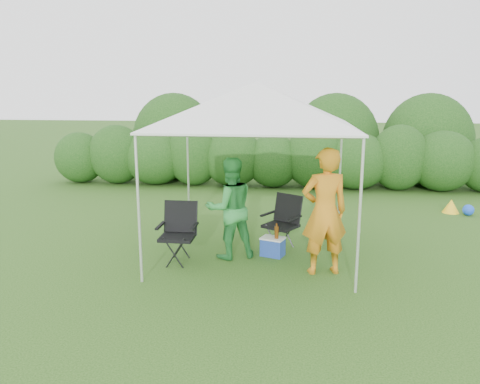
# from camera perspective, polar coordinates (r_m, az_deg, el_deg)

# --- Properties ---
(ground) EXTENTS (70.00, 70.00, 0.00)m
(ground) POSITION_cam_1_polar(r_m,az_deg,el_deg) (7.59, 1.55, -8.46)
(ground) COLOR #335B1C
(hedge) EXTENTS (12.94, 1.53, 1.80)m
(hedge) POSITION_cam_1_polar(r_m,az_deg,el_deg) (13.22, 4.05, 4.11)
(hedge) COLOR #234D18
(hedge) RESTS_ON ground
(canopy) EXTENTS (3.10, 3.10, 2.83)m
(canopy) POSITION_cam_1_polar(r_m,az_deg,el_deg) (7.60, 2.02, 10.58)
(canopy) COLOR silver
(canopy) RESTS_ON ground
(chair_right) EXTENTS (0.73, 0.71, 0.93)m
(chair_right) POSITION_cam_1_polar(r_m,az_deg,el_deg) (8.11, 5.34, -3.22)
(chair_right) COLOR black
(chair_right) RESTS_ON ground
(chair_left) EXTENTS (0.60, 0.54, 0.96)m
(chair_left) POSITION_cam_1_polar(r_m,az_deg,el_deg) (7.51, -7.47, -4.40)
(chair_left) COLOR black
(chair_left) RESTS_ON ground
(man) EXTENTS (0.79, 0.62, 1.90)m
(man) POSITION_cam_1_polar(r_m,az_deg,el_deg) (6.97, 10.27, -2.37)
(man) COLOR orange
(man) RESTS_ON ground
(woman) EXTENTS (0.99, 0.91, 1.65)m
(woman) POSITION_cam_1_polar(r_m,az_deg,el_deg) (7.55, -1.21, -1.99)
(woman) COLOR #2E8E3E
(woman) RESTS_ON ground
(cooler) EXTENTS (0.44, 0.38, 0.31)m
(cooler) POSITION_cam_1_polar(r_m,az_deg,el_deg) (7.81, 4.01, -6.64)
(cooler) COLOR #2444A5
(cooler) RESTS_ON ground
(bottle) EXTENTS (0.07, 0.07, 0.26)m
(bottle) POSITION_cam_1_polar(r_m,az_deg,el_deg) (7.68, 4.47, -4.74)
(bottle) COLOR #592D0C
(bottle) RESTS_ON cooler
(lawn_toy) EXTENTS (0.61, 0.51, 0.30)m
(lawn_toy) POSITION_cam_1_polar(r_m,az_deg,el_deg) (11.48, 24.78, -1.68)
(lawn_toy) COLOR yellow
(lawn_toy) RESTS_ON ground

